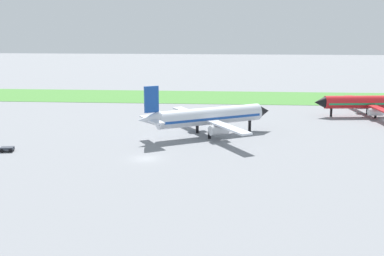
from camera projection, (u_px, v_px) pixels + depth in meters
ground_plane at (145, 159)px, 87.05m from camera, size 600.00×600.00×0.00m
grass_taxiway_strip at (184, 97)px, 159.92m from camera, size 360.00×28.00×0.08m
airplane_parked_jet_far at (369, 102)px, 125.84m from camera, size 28.88×29.37×10.39m
airplane_midfield_jet at (208, 117)px, 104.35m from camera, size 29.27×29.29×11.50m
baggage_cart_near_gate at (7, 149)px, 91.76m from camera, size 2.64×2.13×0.90m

